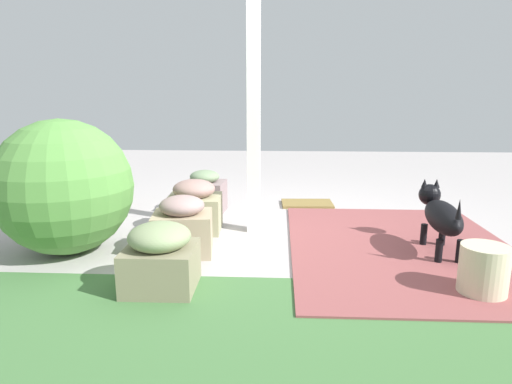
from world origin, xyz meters
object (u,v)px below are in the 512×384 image
(porch_pillar, at_px, (254,112))
(terracotta_pot_tall, at_px, (105,188))
(stone_planter_far, at_px, (160,257))
(round_shrub, at_px, (64,187))
(stone_planter_nearest, at_px, (205,193))
(stone_planter_near, at_px, (194,207))
(ceramic_urn, at_px, (484,271))
(doormat, at_px, (307,204))
(stone_planter_mid, at_px, (183,226))
(dog, at_px, (441,215))

(porch_pillar, xyz_separation_m, terracotta_pot_tall, (1.71, -0.79, -0.86))
(stone_planter_far, xyz_separation_m, round_shrub, (0.92, -0.64, 0.31))
(stone_planter_nearest, xyz_separation_m, stone_planter_near, (-0.01, 0.65, 0.01))
(ceramic_urn, bearing_deg, doormat, -67.13)
(stone_planter_nearest, xyz_separation_m, ceramic_urn, (-2.06, 1.90, -0.05))
(porch_pillar, height_order, stone_planter_mid, porch_pillar)
(stone_planter_mid, relative_size, stone_planter_far, 1.09)
(stone_planter_nearest, xyz_separation_m, doormat, (-1.11, -0.36, -0.20))
(dog, bearing_deg, stone_planter_nearest, -29.10)
(stone_planter_far, distance_m, round_shrub, 1.16)
(dog, bearing_deg, porch_pillar, -18.56)
(stone_planter_near, distance_m, ceramic_urn, 2.40)
(stone_planter_mid, bearing_deg, stone_planter_far, 89.93)
(stone_planter_nearest, xyz_separation_m, dog, (-2.05, 1.14, 0.10))
(stone_planter_nearest, height_order, terracotta_pot_tall, terracotta_pot_tall)
(porch_pillar, height_order, stone_planter_near, porch_pillar)
(stone_planter_nearest, xyz_separation_m, round_shrub, (0.88, 1.27, 0.32))
(stone_planter_near, relative_size, stone_planter_mid, 1.01)
(stone_planter_far, bearing_deg, ceramic_urn, -179.64)
(stone_planter_near, distance_m, stone_planter_far, 1.26)
(stone_planter_near, xyz_separation_m, round_shrub, (0.89, 0.62, 0.30))
(ceramic_urn, bearing_deg, porch_pillar, -39.95)
(stone_planter_near, bearing_deg, doormat, -137.30)
(porch_pillar, distance_m, stone_planter_mid, 1.18)
(stone_planter_mid, distance_m, round_shrub, 0.97)
(stone_planter_near, relative_size, doormat, 0.87)
(stone_planter_mid, bearing_deg, porch_pillar, -130.22)
(stone_planter_near, height_order, doormat, stone_planter_near)
(stone_planter_far, height_order, doormat, stone_planter_far)
(stone_planter_nearest, xyz_separation_m, stone_planter_mid, (-0.03, 1.26, 0.01))
(ceramic_urn, xyz_separation_m, doormat, (0.95, -2.26, -0.15))
(porch_pillar, height_order, dog, porch_pillar)
(stone_planter_mid, bearing_deg, doormat, -123.60)
(stone_planter_mid, relative_size, terracotta_pot_tall, 0.80)
(doormat, bearing_deg, ceramic_urn, 112.87)
(terracotta_pot_tall, relative_size, dog, 0.79)
(round_shrub, bearing_deg, stone_planter_near, -145.26)
(porch_pillar, distance_m, doormat, 1.56)
(stone_planter_near, height_order, dog, dog)
(terracotta_pot_tall, height_order, doormat, terracotta_pot_tall)
(dog, bearing_deg, stone_planter_near, -13.48)
(porch_pillar, height_order, stone_planter_far, porch_pillar)
(stone_planter_mid, height_order, ceramic_urn, stone_planter_mid)
(porch_pillar, bearing_deg, doormat, -118.90)
(stone_planter_near, bearing_deg, dog, 166.52)
(terracotta_pot_tall, relative_size, doormat, 1.09)
(stone_planter_mid, bearing_deg, stone_planter_nearest, -88.44)
(stone_planter_nearest, xyz_separation_m, terracotta_pot_tall, (1.15, -0.15, 0.01))
(stone_planter_near, distance_m, doormat, 1.51)
(stone_planter_far, bearing_deg, round_shrub, -34.92)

